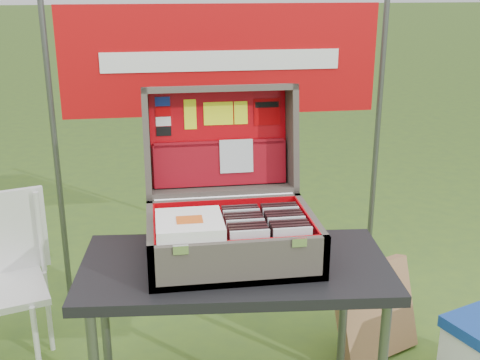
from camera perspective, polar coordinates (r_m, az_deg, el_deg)
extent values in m
cube|color=black|center=(2.23, -0.46, -8.33)|extent=(1.17, 0.66, 0.04)
cylinder|color=#59595B|center=(2.59, -12.61, -13.63)|extent=(0.04, 0.04, 0.66)
cylinder|color=#59595B|center=(2.69, 9.79, -12.05)|extent=(0.04, 0.04, 0.66)
cube|color=#595147|center=(2.24, -0.76, -7.23)|extent=(0.61, 0.44, 0.02)
cube|color=#595147|center=(2.03, 0.03, -7.98)|extent=(0.61, 0.02, 0.16)
cube|color=#595147|center=(2.40, -1.44, -3.59)|extent=(0.61, 0.02, 0.16)
cube|color=#595147|center=(2.19, -8.45, -6.00)|extent=(0.02, 0.44, 0.16)
cube|color=#595147|center=(2.27, 6.66, -5.11)|extent=(0.02, 0.44, 0.16)
cube|color=red|center=(2.23, -0.76, -6.88)|extent=(0.56, 0.39, 0.01)
cube|color=silver|center=(1.97, -5.64, -6.60)|extent=(0.05, 0.01, 0.03)
cube|color=silver|center=(2.02, 5.64, -5.89)|extent=(0.05, 0.01, 0.03)
cylinder|color=silver|center=(2.38, -1.49, -1.65)|extent=(0.55, 0.02, 0.02)
cube|color=#595147|center=(2.50, -2.05, 3.95)|extent=(0.61, 0.09, 0.44)
cube|color=#595147|center=(2.42, -2.01, 8.67)|extent=(0.61, 0.17, 0.05)
cube|color=#595147|center=(2.46, -1.73, -1.01)|extent=(0.61, 0.17, 0.05)
cube|color=#595147|center=(2.41, -8.83, 3.48)|extent=(0.02, 0.23, 0.46)
cube|color=#595147|center=(2.48, 4.93, 4.04)|extent=(0.02, 0.23, 0.46)
cube|color=red|center=(2.48, -2.01, 3.92)|extent=(0.56, 0.07, 0.38)
cube|color=red|center=(2.03, -0.04, -7.48)|extent=(0.56, 0.01, 0.14)
cube|color=red|center=(2.38, -1.39, -3.45)|extent=(0.56, 0.01, 0.14)
cube|color=red|center=(2.19, -8.07, -5.70)|extent=(0.01, 0.39, 0.14)
cube|color=red|center=(2.26, 6.30, -4.85)|extent=(0.01, 0.39, 0.14)
cube|color=maroon|center=(2.48, -1.89, 1.52)|extent=(0.54, 0.06, 0.18)
cube|color=maroon|center=(2.46, -1.93, 3.52)|extent=(0.53, 0.02, 0.02)
cube|color=silver|center=(2.46, -0.35, 2.29)|extent=(0.14, 0.03, 0.14)
cube|color=#1933B2|center=(2.45, -7.36, 7.39)|extent=(0.06, 0.01, 0.04)
cube|color=#B20003|center=(2.45, -7.32, 6.46)|extent=(0.06, 0.01, 0.04)
cube|color=white|center=(2.46, -7.28, 5.53)|extent=(0.06, 0.01, 0.04)
cube|color=black|center=(2.46, -7.24, 4.60)|extent=(0.06, 0.01, 0.04)
cube|color=#EAFD19|center=(2.46, -4.74, 6.22)|extent=(0.05, 0.02, 0.12)
cube|color=#EAFD19|center=(2.47, -2.07, 6.32)|extent=(0.12, 0.02, 0.09)
cube|color=#EAFD19|center=(2.48, 0.08, 6.39)|extent=(0.05, 0.02, 0.09)
cube|color=#B20003|center=(2.50, 2.58, 6.47)|extent=(0.11, 0.02, 0.11)
cube|color=black|center=(2.50, 2.57, 7.15)|extent=(0.10, 0.01, 0.02)
cube|color=silver|center=(2.05, 0.94, -6.80)|extent=(0.14, 0.01, 0.16)
cube|color=black|center=(2.07, 0.83, -6.52)|extent=(0.14, 0.01, 0.16)
cube|color=black|center=(2.10, 0.72, -6.24)|extent=(0.14, 0.01, 0.16)
cube|color=black|center=(2.12, 0.62, -5.97)|extent=(0.14, 0.01, 0.16)
cube|color=silver|center=(2.14, 0.52, -5.71)|extent=(0.14, 0.01, 0.16)
cube|color=black|center=(2.16, 0.42, -5.45)|extent=(0.14, 0.01, 0.16)
cube|color=black|center=(2.18, 0.32, -5.19)|extent=(0.14, 0.01, 0.16)
cube|color=black|center=(2.20, 0.22, -4.94)|extent=(0.14, 0.01, 0.16)
cube|color=silver|center=(2.23, 0.13, -4.70)|extent=(0.14, 0.01, 0.16)
cube|color=black|center=(2.25, 0.04, -4.45)|extent=(0.14, 0.01, 0.16)
cube|color=black|center=(2.27, -0.05, -4.22)|extent=(0.14, 0.01, 0.16)
cube|color=silver|center=(2.08, 4.98, -6.52)|extent=(0.14, 0.01, 0.16)
cube|color=black|center=(2.10, 4.83, -6.25)|extent=(0.14, 0.01, 0.16)
cube|color=black|center=(2.12, 4.68, -5.98)|extent=(0.14, 0.01, 0.16)
cube|color=black|center=(2.14, 4.54, -5.71)|extent=(0.14, 0.01, 0.16)
cube|color=silver|center=(2.17, 4.40, -5.45)|extent=(0.14, 0.01, 0.16)
cube|color=black|center=(2.19, 4.26, -5.20)|extent=(0.14, 0.01, 0.16)
cube|color=black|center=(2.21, 4.12, -4.95)|extent=(0.14, 0.01, 0.16)
cube|color=black|center=(2.23, 3.99, -4.70)|extent=(0.14, 0.01, 0.16)
cube|color=silver|center=(2.25, 3.86, -4.46)|extent=(0.14, 0.01, 0.16)
cube|color=black|center=(2.27, 3.73, -4.23)|extent=(0.14, 0.01, 0.16)
cube|color=black|center=(2.29, 3.61, -4.00)|extent=(0.14, 0.01, 0.16)
cube|color=white|center=(2.09, -4.81, -4.64)|extent=(0.23, 0.23, 0.00)
cube|color=white|center=(2.09, -4.81, -4.52)|extent=(0.23, 0.23, 0.00)
cube|color=white|center=(2.08, -4.81, -4.39)|extent=(0.23, 0.23, 0.00)
cube|color=white|center=(2.08, -4.82, -4.26)|extent=(0.23, 0.23, 0.00)
cube|color=white|center=(2.08, -4.82, -4.14)|extent=(0.23, 0.23, 0.00)
cube|color=white|center=(2.08, -4.82, -4.01)|extent=(0.23, 0.23, 0.00)
cube|color=white|center=(2.08, -4.83, -3.88)|extent=(0.23, 0.23, 0.00)
cube|color=white|center=(2.07, -4.83, -3.75)|extent=(0.23, 0.23, 0.00)
cube|color=#D85919|center=(2.06, -4.82, -3.76)|extent=(0.09, 0.07, 0.00)
cube|color=silver|center=(2.83, -21.72, -9.79)|extent=(0.46, 0.46, 0.03)
cube|color=silver|center=(2.89, -21.47, -4.65)|extent=(0.36, 0.14, 0.38)
cylinder|color=silver|center=(2.76, -18.65, -15.05)|extent=(0.02, 0.02, 0.41)
cylinder|color=silver|center=(3.02, -17.69, -11.81)|extent=(0.02, 0.02, 0.41)
cylinder|color=silver|center=(2.87, -18.41, -4.72)|extent=(0.02, 0.02, 0.38)
cube|color=#A57452|center=(2.94, 12.70, -11.99)|extent=(0.46, 0.34, 0.44)
cylinder|color=#59595B|center=(3.19, -17.05, 2.45)|extent=(0.03, 0.03, 1.70)
cylinder|color=#59595B|center=(3.37, 12.83, 3.68)|extent=(0.03, 0.03, 1.70)
cube|color=#AB080B|center=(3.07, -1.75, 11.26)|extent=(1.60, 0.02, 0.55)
cube|color=white|center=(3.06, -1.72, 11.24)|extent=(1.20, 0.00, 0.10)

